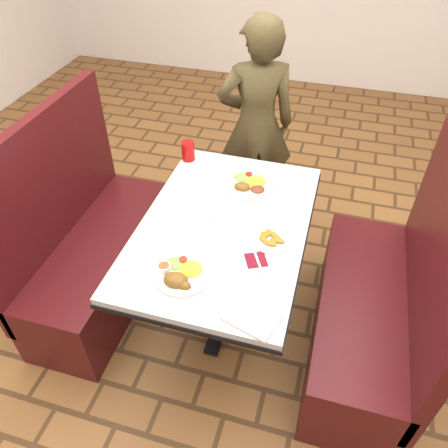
% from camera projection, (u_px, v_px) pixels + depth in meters
% --- Properties ---
extents(dining_table, '(0.81, 1.21, 0.75)m').
position_uv_depth(dining_table, '(224.00, 238.00, 2.20)').
color(dining_table, silver).
rests_on(dining_table, ground).
extents(booth_bench_left, '(0.47, 1.20, 1.17)m').
position_uv_depth(booth_bench_left, '(95.00, 252.00, 2.58)').
color(booth_bench_left, '#4B1113').
rests_on(booth_bench_left, ground).
extents(booth_bench_right, '(0.47, 1.20, 1.17)m').
position_uv_depth(booth_bench_right, '(372.00, 313.00, 2.25)').
color(booth_bench_right, '#4B1113').
rests_on(booth_bench_right, ground).
extents(diner_person, '(0.61, 0.51, 1.44)m').
position_uv_depth(diner_person, '(256.00, 126.00, 2.92)').
color(diner_person, brown).
rests_on(diner_person, ground).
extents(near_dinner_plate, '(0.25, 0.25, 0.08)m').
position_uv_depth(near_dinner_plate, '(181.00, 272.00, 1.87)').
color(near_dinner_plate, white).
rests_on(near_dinner_plate, dining_table).
extents(far_dinner_plate, '(0.26, 0.26, 0.07)m').
position_uv_depth(far_dinner_plate, '(250.00, 182.00, 2.35)').
color(far_dinner_plate, white).
rests_on(far_dinner_plate, dining_table).
extents(plantain_plate, '(0.18, 0.18, 0.03)m').
position_uv_depth(plantain_plate, '(271.00, 240.00, 2.04)').
color(plantain_plate, white).
rests_on(plantain_plate, dining_table).
extents(maroon_napkin, '(0.12, 0.12, 0.00)m').
position_uv_depth(maroon_napkin, '(256.00, 260.00, 1.95)').
color(maroon_napkin, maroon).
rests_on(maroon_napkin, dining_table).
extents(spoon_utensil, '(0.07, 0.12, 0.00)m').
position_uv_depth(spoon_utensil, '(259.00, 263.00, 1.94)').
color(spoon_utensil, silver).
rests_on(spoon_utensil, dining_table).
extents(red_tumbler, '(0.08, 0.08, 0.11)m').
position_uv_depth(red_tumbler, '(188.00, 151.00, 2.53)').
color(red_tumbler, red).
rests_on(red_tumbler, dining_table).
extents(paper_napkin, '(0.24, 0.21, 0.01)m').
position_uv_depth(paper_napkin, '(252.00, 317.00, 1.72)').
color(paper_napkin, white).
rests_on(paper_napkin, dining_table).
extents(knife_utensil, '(0.09, 0.16, 0.00)m').
position_uv_depth(knife_utensil, '(192.00, 273.00, 1.88)').
color(knife_utensil, '#B9BABE').
rests_on(knife_utensil, dining_table).
extents(fork_utensil, '(0.02, 0.14, 0.00)m').
position_uv_depth(fork_utensil, '(183.00, 280.00, 1.86)').
color(fork_utensil, silver).
rests_on(fork_utensil, dining_table).
extents(lettuce_shreds, '(0.28, 0.32, 0.00)m').
position_uv_depth(lettuce_shreds, '(235.00, 218.00, 2.17)').
color(lettuce_shreds, '#94BB4A').
rests_on(lettuce_shreds, dining_table).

